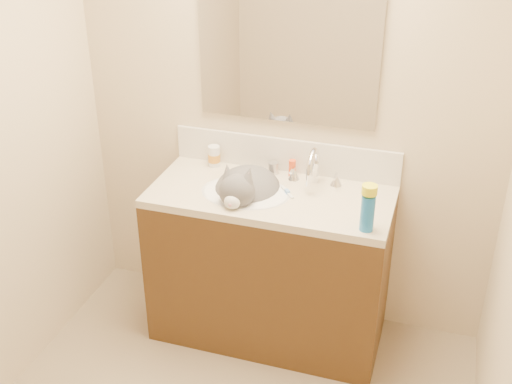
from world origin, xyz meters
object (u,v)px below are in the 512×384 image
Objects in this scene: faucet at (313,170)px; spray_can at (367,213)px; basin at (246,204)px; cat at (246,192)px; pill_bottle at (214,156)px; vanity_cabinet at (270,268)px; silver_jar at (273,168)px; amber_bottle at (292,168)px.

spray_can is (0.32, -0.34, -0.00)m from faucet.
cat is at bearing 105.29° from basin.
faucet reaches higher than pill_bottle.
spray_can is at bearing -22.25° from vanity_cabinet.
spray_can is at bearing -15.75° from basin.
cat is at bearing -39.99° from pill_bottle.
spray_can is at bearing -37.21° from silver_jar.
vanity_cabinet is at bearing -28.74° from pill_bottle.
pill_bottle is 0.33m from silver_jar.
spray_can is (0.62, -0.18, 0.15)m from basin.
vanity_cabinet is at bearing 14.04° from basin.
faucet is 2.48× the size of pill_bottle.
silver_jar is (-0.05, 0.21, 0.48)m from vanity_cabinet.
faucet is 3.10× the size of amber_bottle.
basin is (-0.12, -0.03, 0.38)m from vanity_cabinet.
pill_bottle reaches higher than silver_jar.
amber_bottle is at bearing -1.15° from silver_jar.
silver_jar reaches higher than vanity_cabinet.
silver_jar is 0.37× the size of spray_can.
basin is at bearing -165.96° from vanity_cabinet.
basin is 0.37m from pill_bottle.
cat is at bearing -155.74° from faucet.
silver_jar is 0.10m from amber_bottle.
basin is 0.67m from spray_can.
pill_bottle reaches higher than basin.
spray_can is (0.55, -0.42, 0.05)m from silver_jar.
amber_bottle is (0.10, -0.00, 0.01)m from silver_jar.
spray_can is (0.88, -0.41, 0.03)m from pill_bottle.
silver_jar reaches higher than basin.
pill_bottle is at bearing 151.26° from vanity_cabinet.
silver_jar is 0.69× the size of amber_bottle.
faucet is at bearing 23.29° from cat.
faucet is (0.30, 0.17, 0.16)m from basin.
cat reaches higher than silver_jar.
faucet is 0.59× the size of cat.
spray_can is (0.63, -0.20, 0.10)m from cat.
vanity_cabinet is 4.29× the size of faucet.
basin is at bearing -106.62° from silver_jar.
faucet is 0.56m from pill_bottle.
cat reaches higher than pill_bottle.
vanity_cabinet is 0.54m from amber_bottle.
pill_bottle is at bearing 154.89° from spray_can.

